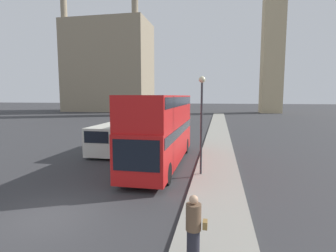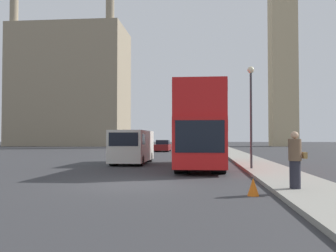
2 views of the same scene
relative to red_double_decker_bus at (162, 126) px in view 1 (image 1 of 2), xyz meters
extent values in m
plane|color=#333335|center=(-2.67, -8.23, -2.53)|extent=(300.00, 300.00, 0.00)
cube|color=gray|center=(3.59, -8.23, -2.46)|extent=(2.53, 120.00, 0.15)
cube|color=tan|center=(17.11, 58.05, 22.69)|extent=(5.25, 5.25, 50.45)
cube|color=gray|center=(-29.07, 58.69, 10.52)|extent=(24.31, 14.49, 26.11)
cylinder|color=gray|center=(-39.40, 52.54, 26.45)|extent=(1.74, 1.74, 5.74)
cylinder|color=gray|center=(-18.74, 52.54, 26.45)|extent=(1.74, 1.74, 5.74)
cube|color=red|center=(0.00, 0.00, -1.00)|extent=(2.52, 10.86, 2.43)
cube|color=red|center=(0.00, 0.00, 1.11)|extent=(2.52, 10.64, 1.79)
cube|color=black|center=(0.00, 0.00, -0.21)|extent=(2.56, 10.42, 0.55)
cube|color=black|center=(0.00, 0.00, 1.63)|extent=(2.56, 10.20, 0.55)
cube|color=black|center=(0.00, -5.44, -0.71)|extent=(2.22, 0.03, 1.46)
cylinder|color=black|center=(-0.91, -3.80, -1.96)|extent=(0.71, 1.15, 1.15)
cylinder|color=black|center=(0.91, -3.80, -1.96)|extent=(0.71, 1.15, 1.15)
cylinder|color=black|center=(-0.91, 3.80, -1.96)|extent=(0.71, 1.15, 1.15)
cylinder|color=black|center=(0.91, 3.80, -1.96)|extent=(0.71, 1.15, 1.15)
cube|color=silver|center=(-4.65, 3.04, -1.31)|extent=(2.13, 5.99, 2.06)
cube|color=black|center=(-4.65, 0.04, -0.86)|extent=(1.81, 0.02, 0.83)
cube|color=black|center=(-4.65, 1.10, -0.86)|extent=(2.16, 1.08, 0.66)
cylinder|color=black|center=(-5.45, 1.01, -2.19)|extent=(0.53, 0.68, 0.68)
cylinder|color=black|center=(-3.85, 1.01, -2.19)|extent=(0.53, 0.68, 0.68)
cylinder|color=black|center=(-5.45, 5.08, -2.19)|extent=(0.53, 0.68, 0.68)
cylinder|color=black|center=(-3.85, 5.08, -2.19)|extent=(0.53, 0.68, 0.68)
cylinder|color=#23232D|center=(3.05, -10.03, -1.94)|extent=(0.34, 0.34, 0.88)
cylinder|color=brown|center=(3.05, -10.03, -1.15)|extent=(0.40, 0.40, 0.70)
sphere|color=tan|center=(3.05, -10.03, -0.69)|extent=(0.24, 0.24, 0.24)
cube|color=olive|center=(3.35, -10.03, -1.33)|extent=(0.12, 0.24, 0.20)
cylinder|color=#38383D|center=(2.70, -2.12, 0.15)|extent=(0.12, 0.12, 5.06)
sphere|color=beige|center=(2.70, -2.12, 2.86)|extent=(0.36, 0.36, 0.36)
cube|color=maroon|center=(-4.93, 25.64, -1.98)|extent=(1.79, 4.61, 0.75)
cube|color=black|center=(-4.93, 25.76, -1.33)|extent=(1.61, 2.21, 0.56)
cylinder|color=black|center=(-5.63, 24.17, -2.18)|extent=(0.39, 0.69, 0.69)
cylinder|color=black|center=(-4.23, 24.17, -2.18)|extent=(0.39, 0.69, 0.69)
cylinder|color=black|center=(-5.63, 27.12, -2.18)|extent=(0.39, 0.69, 0.69)
cylinder|color=black|center=(-4.23, 27.12, -2.18)|extent=(0.39, 0.69, 0.69)
camera|label=1|loc=(3.64, -16.51, 1.97)|focal=28.00mm
camera|label=2|loc=(0.11, -22.26, -0.77)|focal=40.00mm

